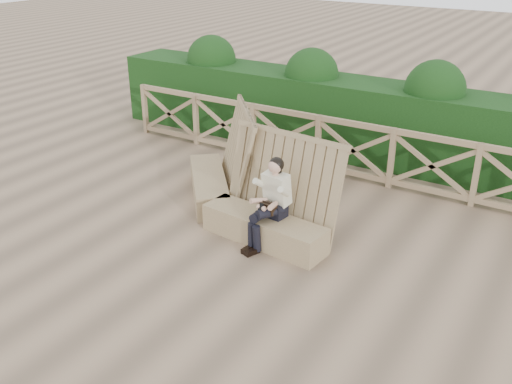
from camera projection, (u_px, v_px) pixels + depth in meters
The scene contains 5 objects.
ground at pixel (249, 264), 7.83m from camera, with size 60.00×60.00×0.00m, color brown.
bench at pixel (239, 194), 8.98m from camera, with size 3.42×2.22×1.55m.
woman at pixel (271, 199), 8.07m from camera, with size 0.42×0.82×1.31m.
guardrail at pixel (353, 150), 10.29m from camera, with size 10.10×0.09×1.10m.
hedge at pixel (378, 123), 11.13m from camera, with size 12.00×1.20×1.50m, color black.
Camera 1 is at (3.64, -5.62, 4.17)m, focal length 40.00 mm.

